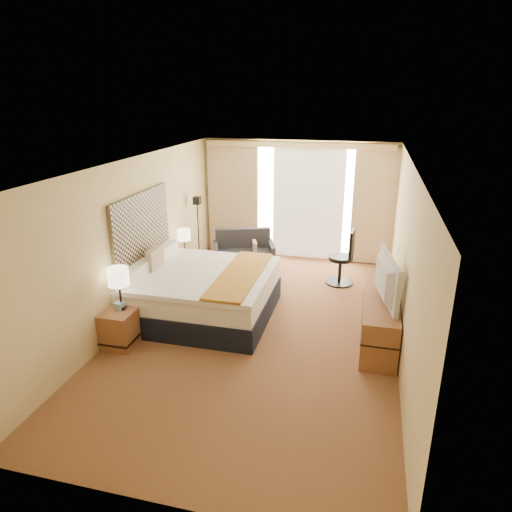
% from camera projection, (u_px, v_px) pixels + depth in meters
% --- Properties ---
extents(floor, '(4.20, 7.00, 0.02)m').
position_uv_depth(floor, '(260.00, 326.00, 7.34)').
color(floor, maroon).
rests_on(floor, ground).
extents(ceiling, '(4.20, 7.00, 0.02)m').
position_uv_depth(ceiling, '(261.00, 163.00, 6.46)').
color(ceiling, white).
rests_on(ceiling, wall_back).
extents(wall_back, '(4.20, 0.02, 2.60)m').
position_uv_depth(wall_back, '(297.00, 200.00, 10.10)').
color(wall_back, beige).
rests_on(wall_back, ground).
extents(wall_front, '(4.20, 0.02, 2.60)m').
position_uv_depth(wall_front, '(160.00, 385.00, 3.71)').
color(wall_front, beige).
rests_on(wall_front, ground).
extents(wall_left, '(0.02, 7.00, 2.60)m').
position_uv_depth(wall_left, '(135.00, 240.00, 7.38)').
color(wall_left, beige).
rests_on(wall_left, ground).
extents(wall_right, '(0.02, 7.00, 2.60)m').
position_uv_depth(wall_right, '(405.00, 262.00, 6.42)').
color(wall_right, beige).
rests_on(wall_right, ground).
extents(headboard, '(0.06, 1.85, 1.50)m').
position_uv_depth(headboard, '(143.00, 237.00, 7.56)').
color(headboard, black).
rests_on(headboard, wall_left).
extents(nightstand_left, '(0.45, 0.52, 0.55)m').
position_uv_depth(nightstand_left, '(120.00, 328.00, 6.72)').
color(nightstand_left, brown).
rests_on(nightstand_left, floor).
extents(nightstand_right, '(0.45, 0.52, 0.55)m').
position_uv_depth(nightstand_right, '(185.00, 268.00, 9.00)').
color(nightstand_right, brown).
rests_on(nightstand_right, floor).
extents(media_dresser, '(0.50, 1.80, 0.70)m').
position_uv_depth(media_dresser, '(379.00, 320.00, 6.80)').
color(media_dresser, brown).
rests_on(media_dresser, floor).
extents(window, '(2.30, 0.02, 2.30)m').
position_uv_depth(window, '(308.00, 200.00, 10.01)').
color(window, white).
rests_on(window, wall_back).
extents(curtains, '(4.12, 0.19, 2.56)m').
position_uv_depth(curtains, '(297.00, 196.00, 9.96)').
color(curtains, beige).
rests_on(curtains, floor).
extents(bed, '(2.30, 2.10, 1.12)m').
position_uv_depth(bed, '(201.00, 292.00, 7.60)').
color(bed, black).
rests_on(bed, floor).
extents(loveseat, '(1.43, 1.07, 0.80)m').
position_uv_depth(loveseat, '(244.00, 256.00, 9.74)').
color(loveseat, '#5E241A').
rests_on(loveseat, floor).
extents(floor_lamp, '(0.19, 0.19, 1.53)m').
position_uv_depth(floor_lamp, '(198.00, 218.00, 9.51)').
color(floor_lamp, black).
rests_on(floor_lamp, floor).
extents(desk_chair, '(0.54, 0.54, 1.10)m').
position_uv_depth(desk_chair, '(344.00, 260.00, 8.82)').
color(desk_chair, black).
rests_on(desk_chair, floor).
extents(lamp_left, '(0.31, 0.31, 0.64)m').
position_uv_depth(lamp_left, '(118.00, 278.00, 6.53)').
color(lamp_left, black).
rests_on(lamp_left, nightstand_left).
extents(lamp_right, '(0.25, 0.25, 0.52)m').
position_uv_depth(lamp_right, '(184.00, 235.00, 8.78)').
color(lamp_right, black).
rests_on(lamp_right, nightstand_right).
extents(tissue_box, '(0.15, 0.15, 0.11)m').
position_uv_depth(tissue_box, '(120.00, 306.00, 6.67)').
color(tissue_box, '#81ABC8').
rests_on(tissue_box, nightstand_left).
extents(telephone, '(0.21, 0.17, 0.07)m').
position_uv_depth(telephone, '(191.00, 253.00, 8.92)').
color(telephone, black).
rests_on(telephone, nightstand_right).
extents(television, '(0.37, 1.19, 0.68)m').
position_uv_depth(television, '(380.00, 279.00, 6.51)').
color(television, black).
rests_on(television, media_dresser).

